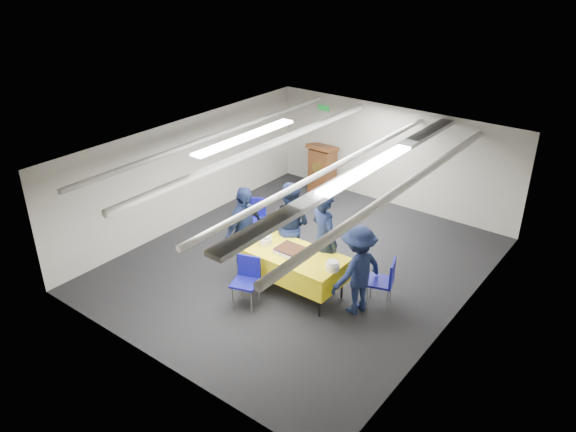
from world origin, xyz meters
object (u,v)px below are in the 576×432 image
at_px(chair_near, 247,276).
at_px(sailor_a, 324,240).
at_px(podium, 322,168).
at_px(sailor_d, 358,270).
at_px(sheet_cake, 291,251).
at_px(chair_right, 385,278).
at_px(sailor_b, 289,226).
at_px(sailor_c, 244,232).
at_px(serving_table, 295,264).
at_px(chair_left, 256,215).

bearing_deg(chair_near, sailor_a, 60.18).
relative_size(podium, sailor_d, 0.80).
relative_size(sheet_cake, podium, 0.42).
xyz_separation_m(chair_right, sailor_d, (-0.31, -0.41, 0.25)).
distance_m(sailor_b, sailor_d, 1.79).
height_order(sheet_cake, sailor_b, sailor_b).
bearing_deg(sailor_b, podium, -79.64).
height_order(podium, sailor_d, sailor_d).
bearing_deg(chair_right, sailor_c, -165.92).
xyz_separation_m(chair_right, sailor_b, (-2.04, 0.04, 0.32)).
height_order(serving_table, sheet_cake, sheet_cake).
height_order(sheet_cake, chair_left, chair_left).
height_order(chair_left, sailor_b, sailor_b).
bearing_deg(chair_near, serving_table, 60.44).
distance_m(sailor_c, sailor_d, 2.24).
bearing_deg(sheet_cake, podium, 117.32).
xyz_separation_m(chair_left, sailor_d, (2.95, -0.91, 0.25)).
relative_size(podium, chair_right, 1.44).
bearing_deg(chair_left, sailor_d, -17.12).
height_order(podium, chair_left, podium).
xyz_separation_m(sheet_cake, sailor_c, (-1.04, -0.03, 0.05)).
distance_m(podium, sailor_b, 3.57).
bearing_deg(chair_right, sailor_a, -174.45).
relative_size(sailor_a, sailor_b, 1.07).
xyz_separation_m(sailor_a, sailor_c, (-1.37, -0.52, -0.06)).
xyz_separation_m(sheet_cake, sailor_d, (1.19, 0.20, -0.03)).
distance_m(chair_left, sailor_d, 3.09).
relative_size(chair_left, sailor_a, 0.47).
xyz_separation_m(sheet_cake, sailor_b, (-0.54, 0.65, 0.04)).
bearing_deg(sheet_cake, chair_left, 147.76).
relative_size(serving_table, chair_left, 2.01).
bearing_deg(chair_right, podium, 136.89).
distance_m(chair_left, sailor_b, 1.34).
height_order(serving_table, sailor_a, sailor_a).
height_order(sailor_a, sailor_b, sailor_a).
height_order(chair_right, sailor_a, sailor_a).
xyz_separation_m(serving_table, chair_near, (-0.43, -0.76, -0.03)).
distance_m(chair_right, sailor_a, 1.23).
height_order(chair_near, chair_right, same).
bearing_deg(sailor_d, serving_table, -66.17).
bearing_deg(sailor_d, sailor_c, -69.09).
relative_size(sheet_cake, chair_left, 0.61).
bearing_deg(serving_table, sheet_cake, -158.18).
bearing_deg(chair_left, podium, 95.19).
height_order(serving_table, chair_left, chair_left).
bearing_deg(chair_left, chair_right, -8.77).
distance_m(sailor_a, sailor_d, 0.92).
bearing_deg(serving_table, podium, 118.15).
height_order(chair_left, sailor_d, sailor_d).
distance_m(serving_table, sailor_a, 0.65).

